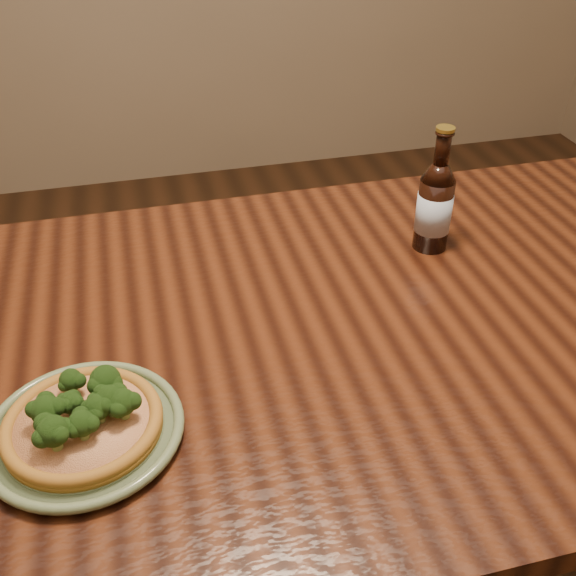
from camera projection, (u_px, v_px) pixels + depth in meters
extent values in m
cube|color=#401C0D|center=(314.00, 335.00, 1.07)|extent=(1.60, 0.90, 0.04)
cylinder|color=#401C0D|center=(543.00, 312.00, 1.73)|extent=(0.07, 0.07, 0.71)
cylinder|color=#647651|center=(85.00, 433.00, 0.86)|extent=(0.23, 0.23, 0.01)
torus|color=#647651|center=(84.00, 429.00, 0.86)|extent=(0.26, 0.26, 0.01)
torus|color=#647651|center=(84.00, 430.00, 0.86)|extent=(0.20, 0.20, 0.01)
cylinder|color=#A46E25|center=(83.00, 427.00, 0.86)|extent=(0.20, 0.20, 0.01)
torus|color=#A46E25|center=(82.00, 422.00, 0.85)|extent=(0.20, 0.20, 0.02)
cylinder|color=beige|center=(82.00, 422.00, 0.85)|extent=(0.17, 0.17, 0.01)
sphere|color=#2A5019|center=(70.00, 402.00, 0.85)|extent=(0.04, 0.04, 0.03)
sphere|color=#2A5019|center=(81.00, 424.00, 0.81)|extent=(0.04, 0.04, 0.03)
sphere|color=#2A5019|center=(123.00, 402.00, 0.84)|extent=(0.05, 0.05, 0.04)
sphere|color=#2A5019|center=(105.00, 380.00, 0.87)|extent=(0.06, 0.06, 0.04)
sphere|color=#2A5019|center=(46.00, 410.00, 0.83)|extent=(0.05, 0.05, 0.04)
sphere|color=#2A5019|center=(53.00, 431.00, 0.80)|extent=(0.05, 0.05, 0.04)
sphere|color=#2A5019|center=(98.00, 407.00, 0.84)|extent=(0.04, 0.04, 0.03)
sphere|color=#2A5019|center=(71.00, 380.00, 0.88)|extent=(0.03, 0.03, 0.03)
sphere|color=#2A5019|center=(110.00, 399.00, 0.84)|extent=(0.04, 0.04, 0.04)
cylinder|color=black|center=(433.00, 214.00, 1.21)|extent=(0.06, 0.06, 0.14)
cone|color=black|center=(439.00, 172.00, 1.16)|extent=(0.06, 0.06, 0.03)
cylinder|color=black|center=(443.00, 148.00, 1.13)|extent=(0.03, 0.03, 0.06)
torus|color=black|center=(445.00, 133.00, 1.12)|extent=(0.03, 0.03, 0.01)
cylinder|color=#A58C33|center=(446.00, 129.00, 1.11)|extent=(0.03, 0.03, 0.01)
cylinder|color=silver|center=(434.00, 212.00, 1.20)|extent=(0.06, 0.06, 0.07)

